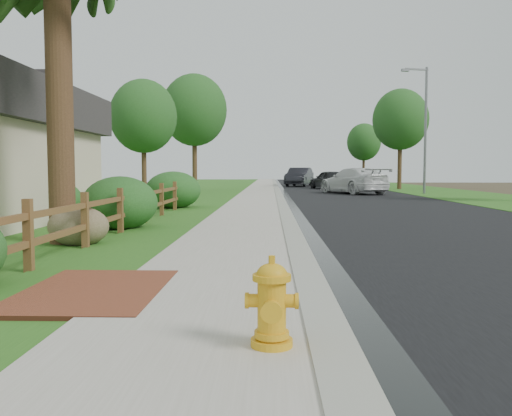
{
  "coord_description": "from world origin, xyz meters",
  "views": [
    {
      "loc": [
        -0.11,
        -7.26,
        1.51
      ],
      "look_at": [
        -0.41,
        4.12,
        0.71
      ],
      "focal_mm": 38.0,
      "sensor_mm": 36.0,
      "label": 1
    }
  ],
  "objects_px": {
    "fire_hydrant": "(272,305)",
    "white_suv": "(353,181)",
    "ranch_fence": "(133,205)",
    "streetlight": "(423,123)",
    "dark_car_mid": "(329,180)"
  },
  "relations": [
    {
      "from": "white_suv",
      "to": "streetlight",
      "type": "bearing_deg",
      "value": 155.18
    },
    {
      "from": "fire_hydrant",
      "to": "white_suv",
      "type": "xyz_separation_m",
      "value": [
        5.28,
        30.31,
        0.4
      ]
    },
    {
      "from": "ranch_fence",
      "to": "white_suv",
      "type": "bearing_deg",
      "value": 67.22
    },
    {
      "from": "white_suv",
      "to": "ranch_fence",
      "type": "bearing_deg",
      "value": 44.55
    },
    {
      "from": "ranch_fence",
      "to": "dark_car_mid",
      "type": "relative_size",
      "value": 3.85
    },
    {
      "from": "ranch_fence",
      "to": "white_suv",
      "type": "height_order",
      "value": "white_suv"
    },
    {
      "from": "fire_hydrant",
      "to": "white_suv",
      "type": "relative_size",
      "value": 0.13
    },
    {
      "from": "fire_hydrant",
      "to": "ranch_fence",
      "type": "bearing_deg",
      "value": 110.41
    },
    {
      "from": "ranch_fence",
      "to": "streetlight",
      "type": "bearing_deg",
      "value": 57.77
    },
    {
      "from": "ranch_fence",
      "to": "white_suv",
      "type": "distance_m",
      "value": 22.68
    },
    {
      "from": "ranch_fence",
      "to": "dark_car_mid",
      "type": "xyz_separation_m",
      "value": [
        8.17,
        29.51,
        0.15
      ]
    },
    {
      "from": "white_suv",
      "to": "streetlight",
      "type": "height_order",
      "value": "streetlight"
    },
    {
      "from": "fire_hydrant",
      "to": "white_suv",
      "type": "distance_m",
      "value": 30.77
    },
    {
      "from": "fire_hydrant",
      "to": "white_suv",
      "type": "bearing_deg",
      "value": 80.12
    },
    {
      "from": "ranch_fence",
      "to": "streetlight",
      "type": "xyz_separation_m",
      "value": [
        13.08,
        20.75,
        3.87
      ]
    }
  ]
}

